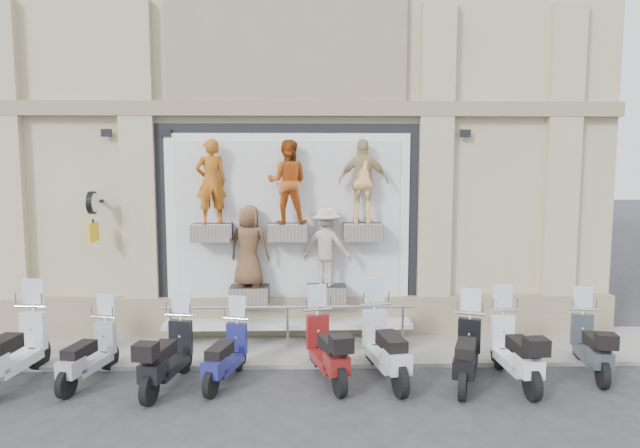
# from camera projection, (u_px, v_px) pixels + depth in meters

# --- Properties ---
(ground) EXTENTS (90.00, 90.00, 0.00)m
(ground) POSITION_uv_depth(u_px,v_px,m) (284.00, 392.00, 9.39)
(ground) COLOR #2B2B2D
(ground) RESTS_ON ground
(sidewalk) EXTENTS (16.00, 2.20, 0.08)m
(sidewalk) POSITION_uv_depth(u_px,v_px,m) (288.00, 348.00, 11.47)
(sidewalk) COLOR gray
(sidewalk) RESTS_ON ground
(building) EXTENTS (14.00, 8.60, 12.00)m
(building) POSITION_uv_depth(u_px,v_px,m) (291.00, 80.00, 15.67)
(building) COLOR tan
(building) RESTS_ON ground
(shop_vitrine) EXTENTS (5.60, 0.93, 4.30)m
(shop_vitrine) POSITION_uv_depth(u_px,v_px,m) (292.00, 227.00, 11.85)
(shop_vitrine) COLOR black
(shop_vitrine) RESTS_ON ground
(guard_rail) EXTENTS (5.06, 0.10, 0.93)m
(guard_rail) POSITION_uv_depth(u_px,v_px,m) (288.00, 329.00, 11.32)
(guard_rail) COLOR #9EA0A5
(guard_rail) RESTS_ON ground
(clock_sign_bracket) EXTENTS (0.10, 0.80, 1.02)m
(clock_sign_bracket) POSITION_uv_depth(u_px,v_px,m) (93.00, 210.00, 11.42)
(clock_sign_bracket) COLOR black
(clock_sign_bracket) RESTS_ON ground
(scooter_b) EXTENTS (0.82, 2.14, 1.70)m
(scooter_b) POSITION_uv_depth(u_px,v_px,m) (12.00, 337.00, 9.55)
(scooter_b) COLOR silver
(scooter_b) RESTS_ON ground
(scooter_c) EXTENTS (0.87, 1.82, 1.42)m
(scooter_c) POSITION_uv_depth(u_px,v_px,m) (88.00, 343.00, 9.67)
(scooter_c) COLOR gray
(scooter_c) RESTS_ON ground
(scooter_d) EXTENTS (0.89, 1.96, 1.54)m
(scooter_d) POSITION_uv_depth(u_px,v_px,m) (167.00, 343.00, 9.47)
(scooter_d) COLOR black
(scooter_d) RESTS_ON ground
(scooter_e) EXTENTS (0.92, 1.79, 1.39)m
(scooter_e) POSITION_uv_depth(u_px,v_px,m) (225.00, 344.00, 9.67)
(scooter_e) COLOR navy
(scooter_e) RESTS_ON ground
(scooter_f) EXTENTS (1.03, 2.00, 1.56)m
(scooter_f) POSITION_uv_depth(u_px,v_px,m) (327.00, 337.00, 9.77)
(scooter_f) COLOR maroon
(scooter_f) RESTS_ON ground
(scooter_g) EXTENTS (0.96, 2.12, 1.66)m
(scooter_g) POSITION_uv_depth(u_px,v_px,m) (386.00, 333.00, 9.79)
(scooter_g) COLOR #B4B7BB
(scooter_g) RESTS_ON ground
(scooter_h) EXTENTS (1.17, 1.96, 1.53)m
(scooter_h) POSITION_uv_depth(u_px,v_px,m) (467.00, 341.00, 9.61)
(scooter_h) COLOR black
(scooter_h) RESTS_ON ground
(scooter_i) EXTENTS (0.64, 1.96, 1.58)m
(scooter_i) POSITION_uv_depth(u_px,v_px,m) (516.00, 338.00, 9.66)
(scooter_i) COLOR silver
(scooter_i) RESTS_ON ground
(scooter_j) EXTENTS (0.82, 1.86, 1.46)m
(scooter_j) POSITION_uv_depth(u_px,v_px,m) (592.00, 334.00, 10.08)
(scooter_j) COLOR #2E3438
(scooter_j) RESTS_ON ground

